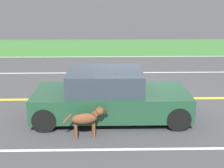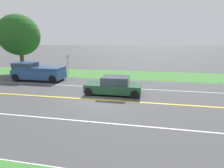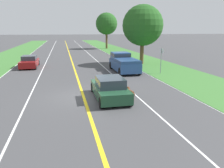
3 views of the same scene
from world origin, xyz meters
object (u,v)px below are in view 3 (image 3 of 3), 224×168
Objects in this scene: ego_car at (110,89)px; roadside_tree_right_far at (106,24)px; dog at (130,92)px; roadside_tree_right_near at (143,26)px; pickup_truck at (123,62)px; street_sign at (161,58)px; oncoming_car at (29,62)px.

ego_car is 38.78m from roadside_tree_right_far.
roadside_tree_right_near reaches higher than dog.
pickup_truck is (2.20, 9.52, 0.46)m from dog.
ego_car is 1.69× the size of street_sign.
oncoming_car is 15.15m from street_sign.
ego_car is 1.01× the size of oncoming_car.
dog is 9.43m from street_sign.
dog is at bearing -112.84° from roadside_tree_right_near.
roadside_tree_right_near is 24.25m from roadside_tree_right_far.
pickup_truck is 2.08× the size of street_sign.
roadside_tree_right_near reaches higher than ego_car.
roadside_tree_right_far reaches higher than oncoming_car.
oncoming_car is 0.58× the size of roadside_tree_right_near.
oncoming_car is 14.46m from roadside_tree_right_near.
oncoming_car is 1.67× the size of street_sign.
ego_car is 15.84m from roadside_tree_right_near.
ego_car is 15.35m from oncoming_car.
roadside_tree_right_far is at bearing 82.23° from pickup_truck.
street_sign is (5.57, 7.53, 1.10)m from dog.
roadside_tree_right_far reaches higher than roadside_tree_right_near.
street_sign reaches higher than pickup_truck.
roadside_tree_right_near is (13.84, -0.30, 4.19)m from oncoming_car.
pickup_truck is 7.03m from roadside_tree_right_near.
street_sign is (3.37, -2.00, 0.64)m from pickup_truck.
pickup_truck is at bearing 154.46° from oncoming_car.
oncoming_car is at bearing 178.78° from roadside_tree_right_near.
roadside_tree_right_far is (0.21, 24.24, 0.82)m from roadside_tree_right_near.
dog is at bearing 118.86° from oncoming_car.
street_sign is at bearing 153.14° from oncoming_car.
roadside_tree_right_near is at bearing 56.36° from dog.
dog is 15.86m from roadside_tree_right_near.
roadside_tree_right_near is 7.30m from street_sign.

